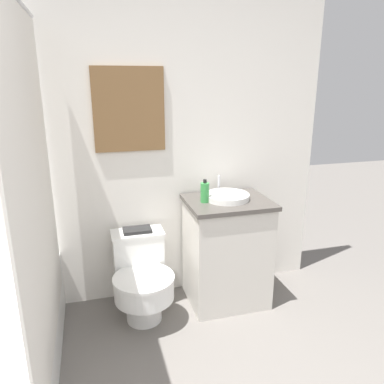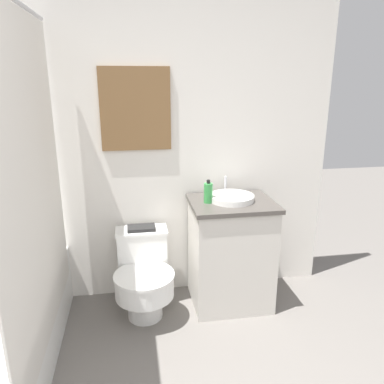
{
  "view_description": "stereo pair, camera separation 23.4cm",
  "coord_description": "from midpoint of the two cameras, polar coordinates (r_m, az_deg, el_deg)",
  "views": [
    {
      "loc": [
        -0.13,
        -0.29,
        1.62
      ],
      "look_at": [
        0.47,
        1.87,
        0.94
      ],
      "focal_mm": 35.0,
      "sensor_mm": 36.0,
      "label": 1
    },
    {
      "loc": [
        0.1,
        -0.34,
        1.62
      ],
      "look_at": [
        0.47,
        1.87,
        0.94
      ],
      "focal_mm": 35.0,
      "sensor_mm": 36.0,
      "label": 2
    }
  ],
  "objects": [
    {
      "name": "wall_back",
      "position": [
        2.69,
        -9.17,
        8.82
      ],
      "size": [
        3.18,
        0.07,
        2.5
      ],
      "color": "white",
      "rests_on": "ground_plane"
    },
    {
      "name": "sink",
      "position": [
        2.66,
        8.57,
        -0.88
      ],
      "size": [
        0.32,
        0.35,
        0.13
      ],
      "color": "white",
      "rests_on": "vanity"
    },
    {
      "name": "vanity",
      "position": [
        2.79,
        8.33,
        -9.21
      ],
      "size": [
        0.59,
        0.48,
        0.8
      ],
      "color": "beige",
      "rests_on": "ground_plane"
    },
    {
      "name": "soap_bottle",
      "position": [
        2.58,
        5.09,
        -0.15
      ],
      "size": [
        0.06,
        0.06,
        0.16
      ],
      "color": "green",
      "rests_on": "vanity"
    },
    {
      "name": "book_on_tank",
      "position": [
        2.7,
        -5.28,
        -5.52
      ],
      "size": [
        0.2,
        0.12,
        0.02
      ],
      "color": "black",
      "rests_on": "toilet"
    },
    {
      "name": "toilet",
      "position": [
        2.7,
        -4.86,
        -12.6
      ],
      "size": [
        0.41,
        0.56,
        0.58
      ],
      "color": "white",
      "rests_on": "ground_plane"
    }
  ]
}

